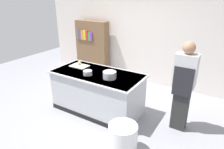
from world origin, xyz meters
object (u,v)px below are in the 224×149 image
object	(u,v)px
onion	(79,63)
stock_pot	(110,75)
mixing_bowl	(88,73)
trash_bin	(123,139)
person_chef	(184,85)
bookshelf	(92,48)

from	to	relation	value
onion	stock_pot	distance (m)	1.04
mixing_bowl	trash_bin	size ratio (longest dim) A/B	0.36
trash_bin	person_chef	world-z (taller)	person_chef
stock_pot	trash_bin	distance (m)	1.25
bookshelf	trash_bin	bearing A→B (deg)	-45.69
person_chef	trash_bin	bearing A→B (deg)	154.37
onion	mixing_bowl	size ratio (longest dim) A/B	0.47
onion	person_chef	world-z (taller)	person_chef
person_chef	bookshelf	xyz separation A→B (m)	(-3.19, 1.50, -0.06)
mixing_bowl	trash_bin	world-z (taller)	mixing_bowl
trash_bin	person_chef	bearing A→B (deg)	61.53
onion	mixing_bowl	distance (m)	0.64
onion	stock_pot	bearing A→B (deg)	-15.27
person_chef	bookshelf	bearing A→B (deg)	67.67
onion	mixing_bowl	xyz separation A→B (m)	(0.52, -0.36, -0.02)
mixing_bowl	trash_bin	xyz separation A→B (m)	(1.20, -0.65, -0.69)
trash_bin	onion	bearing A→B (deg)	149.62
onion	person_chef	size ratio (longest dim) A/B	0.05
person_chef	bookshelf	distance (m)	3.52
mixing_bowl	trash_bin	bearing A→B (deg)	-28.54
bookshelf	stock_pot	bearing A→B (deg)	-45.67
mixing_bowl	stock_pot	bearing A→B (deg)	9.89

